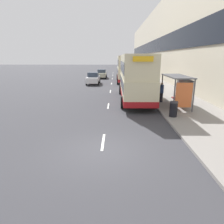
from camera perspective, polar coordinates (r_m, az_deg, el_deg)
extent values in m
plane|color=#38383D|center=(9.08, -2.94, -11.16)|extent=(220.00, 220.00, 0.00)
cube|color=gray|center=(47.15, 8.25, 10.34)|extent=(5.00, 93.00, 0.14)
cube|color=beige|center=(47.75, 13.61, 18.59)|extent=(3.00, 93.00, 14.19)
cube|color=black|center=(47.41, 11.65, 17.86)|extent=(0.12, 89.28, 2.55)
cube|color=silver|center=(10.01, -2.55, -8.51)|extent=(0.12, 2.00, 0.01)
cube|color=silver|center=(17.23, -1.07, 1.76)|extent=(0.12, 2.00, 0.01)
cube|color=silver|center=(24.67, -0.47, 5.90)|extent=(0.12, 2.00, 0.01)
cube|color=silver|center=(32.19, -0.14, 8.12)|extent=(0.12, 2.00, 0.01)
cube|color=silver|center=(39.74, 0.06, 9.50)|extent=(0.12, 2.00, 0.01)
cube|color=silver|center=(47.31, 0.20, 10.43)|extent=(0.12, 2.00, 0.01)
cube|color=silver|center=(54.88, 0.30, 11.11)|extent=(0.12, 2.00, 0.01)
cube|color=#4C4C51|center=(17.20, 18.12, 9.69)|extent=(1.60, 4.20, 0.08)
cylinder|color=#4C4C51|center=(15.26, 17.37, 4.41)|extent=(0.10, 0.10, 2.40)
cylinder|color=#4C4C51|center=(19.08, 14.07, 6.72)|extent=(0.10, 0.10, 2.40)
cylinder|color=#4C4C51|center=(15.71, 22.28, 4.26)|extent=(0.10, 0.10, 2.40)
cylinder|color=#4C4C51|center=(19.44, 18.11, 6.57)|extent=(0.10, 0.10, 2.40)
cube|color=#99A8B2|center=(17.54, 19.92, 5.93)|extent=(0.04, 3.68, 1.92)
cube|color=#D86633|center=(15.52, 19.81, 4.55)|extent=(1.19, 0.10, 1.82)
cube|color=maroon|center=(17.55, 18.35, 3.18)|extent=(0.36, 2.80, 0.08)
cube|color=beige|center=(19.36, 6.56, 7.45)|extent=(2.55, 10.18, 1.85)
cube|color=beige|center=(19.19, 6.73, 13.07)|extent=(2.50, 9.87, 1.95)
cube|color=maroon|center=(19.47, 6.49, 5.40)|extent=(2.58, 10.23, 0.45)
cube|color=#2D3847|center=(19.31, 6.59, 8.53)|extent=(2.58, 9.57, 0.81)
cube|color=#2D3847|center=(19.20, 6.72, 12.78)|extent=(2.55, 9.57, 0.94)
cube|color=yellow|center=(14.15, 8.88, 14.75)|extent=(1.40, 0.08, 0.36)
cylinder|color=black|center=(22.83, 2.45, 6.38)|extent=(0.30, 1.00, 1.00)
cylinder|color=black|center=(23.04, 8.84, 6.29)|extent=(0.30, 1.00, 1.00)
cylinder|color=black|center=(16.33, 3.05, 2.76)|extent=(0.30, 1.00, 1.00)
cylinder|color=black|center=(16.63, 11.87, 2.68)|extent=(0.30, 1.00, 1.00)
cube|color=beige|center=(34.54, 3.80, 10.95)|extent=(2.55, 11.00, 1.85)
cube|color=beige|center=(34.45, 3.86, 14.10)|extent=(2.50, 10.67, 1.95)
cube|color=maroon|center=(34.60, 3.78, 9.79)|extent=(2.58, 11.05, 0.45)
cube|color=#2D3847|center=(34.52, 3.81, 11.56)|extent=(2.58, 10.34, 0.81)
cube|color=#2D3847|center=(34.45, 3.86, 13.94)|extent=(2.55, 10.34, 0.94)
cube|color=yellow|center=(28.97, 4.43, 15.09)|extent=(1.40, 0.08, 0.36)
cylinder|color=black|center=(38.31, 1.57, 10.01)|extent=(0.30, 1.00, 1.00)
cylinder|color=black|center=(38.42, 5.43, 9.97)|extent=(0.30, 1.00, 1.00)
cylinder|color=black|center=(31.20, 1.71, 8.80)|extent=(0.30, 1.00, 1.00)
cylinder|color=black|center=(31.34, 6.43, 8.74)|extent=(0.30, 1.00, 1.00)
cube|color=#B7B799|center=(40.99, -2.96, 10.62)|extent=(1.76, 4.32, 0.78)
cube|color=#2D3847|center=(41.15, -2.95, 11.63)|extent=(1.55, 2.08, 0.64)
cylinder|color=black|center=(39.64, -1.79, 9.90)|extent=(0.20, 0.60, 0.60)
cylinder|color=black|center=(39.76, -4.37, 9.88)|extent=(0.20, 0.60, 0.60)
cylinder|color=black|center=(42.31, -1.62, 10.25)|extent=(0.20, 0.60, 0.60)
cylinder|color=black|center=(42.42, -4.04, 10.23)|extent=(0.20, 0.60, 0.60)
cube|color=#4C5156|center=(47.47, 3.66, 11.26)|extent=(1.71, 3.90, 0.80)
cube|color=#2D3847|center=(47.23, 3.68, 12.12)|extent=(1.50, 1.87, 0.65)
cylinder|color=black|center=(48.67, 2.56, 10.90)|extent=(0.20, 0.60, 0.60)
cylinder|color=black|center=(48.75, 4.60, 10.88)|extent=(0.20, 0.60, 0.60)
cylinder|color=black|center=(46.27, 2.64, 10.67)|extent=(0.20, 0.60, 0.60)
cylinder|color=black|center=(46.35, 4.79, 10.64)|extent=(0.20, 0.60, 0.60)
cube|color=black|center=(56.64, 3.35, 11.91)|extent=(1.80, 4.53, 0.79)
cube|color=#2D3847|center=(56.37, 3.37, 12.63)|extent=(1.59, 2.18, 0.64)
cylinder|color=black|center=(58.04, 2.38, 11.62)|extent=(0.20, 0.60, 0.60)
cylinder|color=black|center=(58.11, 4.19, 11.60)|extent=(0.20, 0.60, 0.60)
cylinder|color=black|center=(55.23, 2.45, 11.43)|extent=(0.20, 0.60, 0.60)
cylinder|color=black|center=(55.31, 4.35, 11.41)|extent=(0.20, 0.60, 0.60)
cube|color=silver|center=(31.77, -5.38, 9.25)|extent=(1.77, 4.36, 0.83)
cube|color=#2D3847|center=(31.92, -5.37, 10.63)|extent=(1.56, 2.09, 0.68)
cylinder|color=black|center=(30.40, -3.95, 8.21)|extent=(0.20, 0.60, 0.60)
cylinder|color=black|center=(30.60, -7.30, 8.17)|extent=(0.20, 0.60, 0.60)
cylinder|color=black|center=(33.07, -3.56, 8.80)|extent=(0.20, 0.60, 0.60)
cylinder|color=black|center=(33.26, -6.65, 8.76)|extent=(0.20, 0.60, 0.60)
cylinder|color=#23232D|center=(19.04, 19.49, 3.85)|extent=(0.28, 0.28, 0.81)
cylinder|color=navy|center=(18.91, 19.69, 6.05)|extent=(0.34, 0.34, 0.67)
sphere|color=tan|center=(18.85, 19.81, 7.39)|extent=(0.22, 0.22, 0.22)
cylinder|color=#23232D|center=(18.58, 13.87, 4.07)|extent=(0.29, 0.29, 0.84)
cylinder|color=navy|center=(18.45, 14.02, 6.42)|extent=(0.35, 0.35, 0.70)
sphere|color=tan|center=(18.38, 14.12, 7.86)|extent=(0.23, 0.23, 0.23)
cylinder|color=black|center=(14.16, 17.14, 0.60)|extent=(0.52, 0.52, 0.95)
cylinder|color=#2D2D33|center=(14.04, 17.31, 2.68)|extent=(0.55, 0.55, 0.10)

